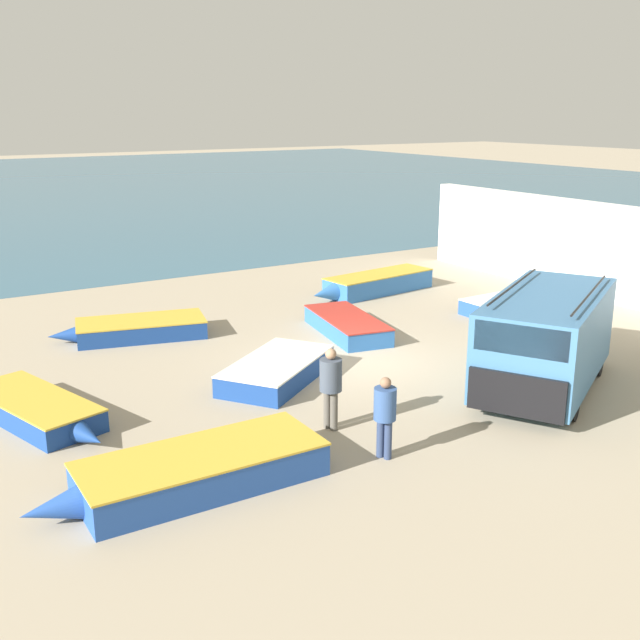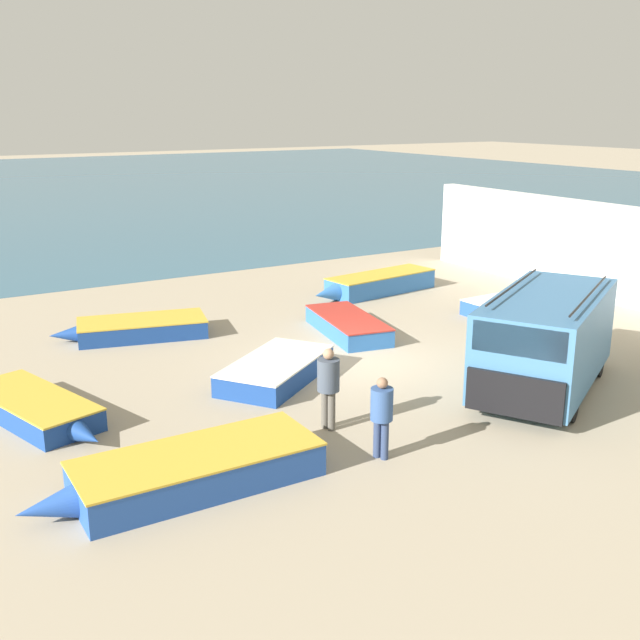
# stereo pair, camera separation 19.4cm
# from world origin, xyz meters

# --- Properties ---
(ground_plane) EXTENTS (200.00, 200.00, 0.00)m
(ground_plane) POSITION_xyz_m (0.00, 0.00, 0.00)
(ground_plane) COLOR tan
(sea_water) EXTENTS (120.00, 80.00, 0.01)m
(sea_water) POSITION_xyz_m (0.00, 52.00, 0.00)
(sea_water) COLOR #33607A
(sea_water) RESTS_ON ground_plane
(harbor_wall) EXTENTS (0.50, 16.91, 3.28)m
(harbor_wall) POSITION_xyz_m (11.05, 1.00, 1.64)
(harbor_wall) COLOR silver
(harbor_wall) RESTS_ON ground_plane
(parked_van) EXTENTS (5.54, 4.40, 2.43)m
(parked_van) POSITION_xyz_m (2.64, -3.94, 1.26)
(parked_van) COLOR teal
(parked_van) RESTS_ON ground_plane
(fishing_rowboat_0) EXTENTS (4.49, 2.45, 0.52)m
(fishing_rowboat_0) POSITION_xyz_m (-4.12, 5.10, 0.26)
(fishing_rowboat_0) COLOR navy
(fishing_rowboat_0) RESTS_ON ground_plane
(fishing_rowboat_1) EXTENTS (5.16, 1.72, 0.63)m
(fishing_rowboat_1) POSITION_xyz_m (-6.18, -4.10, 0.31)
(fishing_rowboat_1) COLOR #234CA3
(fishing_rowboat_1) RESTS_ON ground_plane
(fishing_rowboat_2) EXTENTS (2.01, 4.26, 0.53)m
(fishing_rowboat_2) POSITION_xyz_m (1.24, 2.34, 0.26)
(fishing_rowboat_2) COLOR #2D66AD
(fishing_rowboat_2) RESTS_ON ground_plane
(fishing_rowboat_3) EXTENTS (5.18, 1.88, 0.68)m
(fishing_rowboat_3) POSITION_xyz_m (4.87, 5.93, 0.34)
(fishing_rowboat_3) COLOR #2D66AD
(fishing_rowboat_3) RESTS_ON ground_plane
(fishing_rowboat_4) EXTENTS (3.86, 3.25, 0.53)m
(fishing_rowboat_4) POSITION_xyz_m (-2.33, -0.10, 0.27)
(fishing_rowboat_4) COLOR navy
(fishing_rowboat_4) RESTS_ON ground_plane
(fishing_rowboat_5) EXTENTS (2.36, 4.39, 0.50)m
(fishing_rowboat_5) POSITION_xyz_m (-7.89, 0.38, 0.25)
(fishing_rowboat_5) COLOR navy
(fishing_rowboat_5) RESTS_ON ground_plane
(fishing_rowboat_6) EXTENTS (4.07, 1.48, 0.51)m
(fishing_rowboat_6) POSITION_xyz_m (7.26, 1.53, 0.26)
(fishing_rowboat_6) COLOR #234CA3
(fishing_rowboat_6) RESTS_ON ground_plane
(fisherman_0) EXTENTS (0.46, 0.46, 1.74)m
(fisherman_0) POSITION_xyz_m (-2.82, -3.24, 1.04)
(fisherman_0) COLOR #5B564C
(fisherman_0) RESTS_ON ground_plane
(fisherman_1) EXTENTS (0.42, 0.42, 1.61)m
(fisherman_1) POSITION_xyz_m (-2.68, -4.89, 0.96)
(fisherman_1) COLOR navy
(fisherman_1) RESTS_ON ground_plane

